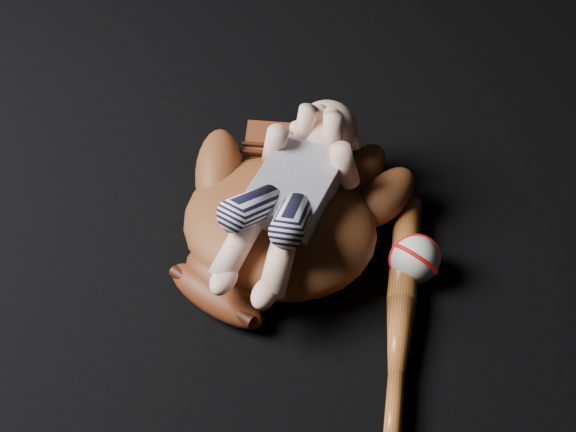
{
  "coord_description": "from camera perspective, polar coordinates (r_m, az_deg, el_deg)",
  "views": [
    {
      "loc": [
        0.4,
        -0.63,
        0.92
      ],
      "look_at": [
        0.09,
        0.13,
        0.07
      ],
      "focal_mm": 50.0,
      "sensor_mm": 36.0,
      "label": 1
    }
  ],
  "objects": [
    {
      "name": "baseball_glove",
      "position": [
        1.19,
        -0.61,
        -0.13
      ],
      "size": [
        0.47,
        0.51,
        0.13
      ],
      "primitive_type": null,
      "rotation": [
        0.0,
        0.0,
        -0.29
      ],
      "color": "#602D14",
      "rests_on": "ground"
    },
    {
      "name": "newborn_baby",
      "position": [
        1.14,
        -0.08,
        1.63
      ],
      "size": [
        0.18,
        0.38,
        0.15
      ],
      "primitive_type": null,
      "rotation": [
        0.0,
        0.0,
        -0.02
      ],
      "color": "beige",
      "rests_on": "baseball_glove"
    },
    {
      "name": "baseball_bat",
      "position": [
        1.13,
        8.01,
        -7.12
      ],
      "size": [
        0.14,
        0.45,
        0.04
      ],
      "primitive_type": null,
      "rotation": [
        0.0,
        0.0,
        0.22
      ],
      "color": "#A55220",
      "rests_on": "ground"
    },
    {
      "name": "baseball",
      "position": [
        1.18,
        9.0,
        -3.05
      ],
      "size": [
        0.08,
        0.08,
        0.07
      ],
      "primitive_type": "sphere",
      "rotation": [
        0.0,
        0.0,
        0.03
      ],
      "color": "silver",
      "rests_on": "ground"
    }
  ]
}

